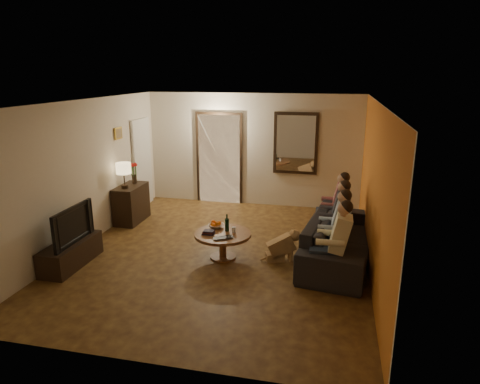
% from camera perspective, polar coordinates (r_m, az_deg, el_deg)
% --- Properties ---
extents(floor, '(5.00, 6.00, 0.01)m').
position_cam_1_polar(floor, '(7.57, -2.74, -8.15)').
color(floor, '#3B2010').
rests_on(floor, ground).
extents(ceiling, '(5.00, 6.00, 0.01)m').
position_cam_1_polar(ceiling, '(6.93, -3.02, 11.90)').
color(ceiling, white).
rests_on(ceiling, back_wall).
extents(back_wall, '(5.00, 0.02, 2.60)m').
position_cam_1_polar(back_wall, '(10.00, 1.69, 5.61)').
color(back_wall, beige).
rests_on(back_wall, floor).
extents(front_wall, '(5.00, 0.02, 2.60)m').
position_cam_1_polar(front_wall, '(4.47, -13.17, -7.97)').
color(front_wall, beige).
rests_on(front_wall, floor).
extents(left_wall, '(0.02, 6.00, 2.60)m').
position_cam_1_polar(left_wall, '(8.15, -20.09, 2.29)').
color(left_wall, beige).
rests_on(left_wall, floor).
extents(right_wall, '(0.02, 6.00, 2.60)m').
position_cam_1_polar(right_wall, '(6.93, 17.50, 0.25)').
color(right_wall, beige).
rests_on(right_wall, floor).
extents(orange_accent, '(0.01, 6.00, 2.60)m').
position_cam_1_polar(orange_accent, '(6.93, 17.41, 0.26)').
color(orange_accent, orange).
rests_on(orange_accent, right_wall).
extents(kitchen_doorway, '(1.00, 0.06, 2.10)m').
position_cam_1_polar(kitchen_doorway, '(10.20, -2.77, 4.37)').
color(kitchen_doorway, '#FFE0A5').
rests_on(kitchen_doorway, floor).
extents(door_trim, '(1.12, 0.04, 2.22)m').
position_cam_1_polar(door_trim, '(10.19, -2.79, 4.36)').
color(door_trim, black).
rests_on(door_trim, floor).
extents(fridge_glimpse, '(0.45, 0.03, 1.70)m').
position_cam_1_polar(fridge_glimpse, '(10.18, -1.40, 3.49)').
color(fridge_glimpse, silver).
rests_on(fridge_glimpse, floor).
extents(mirror_frame, '(1.00, 0.05, 1.40)m').
position_cam_1_polar(mirror_frame, '(9.79, 7.44, 6.45)').
color(mirror_frame, black).
rests_on(mirror_frame, back_wall).
extents(mirror_glass, '(0.86, 0.02, 1.26)m').
position_cam_1_polar(mirror_glass, '(9.76, 7.43, 6.42)').
color(mirror_glass, white).
rests_on(mirror_glass, back_wall).
extents(white_door, '(0.06, 0.85, 2.04)m').
position_cam_1_polar(white_door, '(10.16, -12.89, 3.76)').
color(white_door, white).
rests_on(white_door, floor).
extents(framed_art, '(0.03, 0.28, 0.24)m').
position_cam_1_polar(framed_art, '(9.14, -15.93, 7.54)').
color(framed_art, '#B28C33').
rests_on(framed_art, left_wall).
extents(art_canvas, '(0.01, 0.22, 0.18)m').
position_cam_1_polar(art_canvas, '(9.14, -15.84, 7.54)').
color(art_canvas, brown).
rests_on(art_canvas, left_wall).
extents(dresser, '(0.45, 0.87, 0.78)m').
position_cam_1_polar(dresser, '(9.28, -14.30, -1.50)').
color(dresser, black).
rests_on(dresser, floor).
extents(table_lamp, '(0.30, 0.30, 0.54)m').
position_cam_1_polar(table_lamp, '(8.92, -15.21, 2.13)').
color(table_lamp, beige).
rests_on(table_lamp, dresser).
extents(flower_vase, '(0.14, 0.14, 0.44)m').
position_cam_1_polar(flower_vase, '(9.31, -13.96, 2.47)').
color(flower_vase, red).
rests_on(flower_vase, dresser).
extents(tv_stand, '(0.45, 1.21, 0.40)m').
position_cam_1_polar(tv_stand, '(7.58, -21.61, -7.62)').
color(tv_stand, black).
rests_on(tv_stand, floor).
extents(tv, '(1.04, 0.14, 0.60)m').
position_cam_1_polar(tv, '(7.40, -22.00, -4.04)').
color(tv, black).
rests_on(tv, tv_stand).
extents(sofa, '(2.66, 1.37, 0.74)m').
position_cam_1_polar(sofa, '(7.40, 13.31, -6.02)').
color(sofa, black).
rests_on(sofa, floor).
extents(person_a, '(0.60, 0.40, 1.20)m').
position_cam_1_polar(person_a, '(6.48, 12.59, -7.00)').
color(person_a, tan).
rests_on(person_a, sofa).
extents(person_b, '(0.60, 0.40, 1.20)m').
position_cam_1_polar(person_b, '(7.04, 12.62, -5.14)').
color(person_b, tan).
rests_on(person_b, sofa).
extents(person_c, '(0.60, 0.40, 1.20)m').
position_cam_1_polar(person_c, '(7.60, 12.65, -3.55)').
color(person_c, tan).
rests_on(person_c, sofa).
extents(person_d, '(0.60, 0.40, 1.20)m').
position_cam_1_polar(person_d, '(8.17, 12.68, -2.18)').
color(person_d, tan).
rests_on(person_d, sofa).
extents(dog, '(0.61, 0.42, 0.56)m').
position_cam_1_polar(dog, '(7.21, 5.52, -7.04)').
color(dog, '#9E6649').
rests_on(dog, floor).
extents(coffee_table, '(1.15, 1.15, 0.45)m').
position_cam_1_polar(coffee_table, '(7.31, -2.30, -7.12)').
color(coffee_table, brown).
rests_on(coffee_table, floor).
extents(bowl, '(0.26, 0.26, 0.06)m').
position_cam_1_polar(bowl, '(7.46, -3.24, -4.53)').
color(bowl, white).
rests_on(bowl, coffee_table).
extents(oranges, '(0.20, 0.20, 0.08)m').
position_cam_1_polar(oranges, '(7.43, -3.24, -4.04)').
color(oranges, orange).
rests_on(oranges, bowl).
extents(wine_bottle, '(0.07, 0.07, 0.31)m').
position_cam_1_polar(wine_bottle, '(7.25, -1.75, -4.09)').
color(wine_bottle, black).
rests_on(wine_bottle, coffee_table).
extents(wine_glass, '(0.06, 0.06, 0.10)m').
position_cam_1_polar(wine_glass, '(7.21, -0.84, -5.08)').
color(wine_glass, silver).
rests_on(wine_glass, coffee_table).
extents(book_stack, '(0.20, 0.15, 0.07)m').
position_cam_1_polar(book_stack, '(7.18, -4.24, -5.35)').
color(book_stack, black).
rests_on(book_stack, coffee_table).
extents(laptop, '(0.39, 0.36, 0.03)m').
position_cam_1_polar(laptop, '(6.94, -2.11, -6.26)').
color(laptop, black).
rests_on(laptop, coffee_table).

